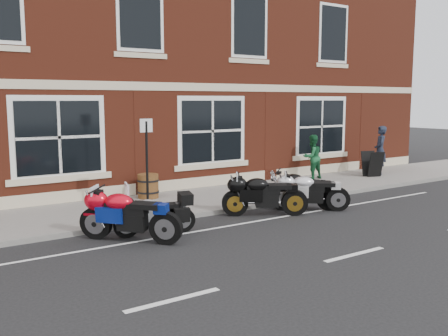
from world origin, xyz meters
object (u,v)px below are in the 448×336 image
at_px(pedestrian_left, 380,150).
at_px(a_board_sign, 372,164).
at_px(moto_sport_silver, 309,191).
at_px(moto_naked_black, 300,188).
at_px(pedestrian_right, 312,157).
at_px(parking_sign, 147,159).
at_px(moto_sport_black, 263,194).
at_px(moto_sport_red, 129,214).
at_px(barrel_planter, 148,186).
at_px(moto_touring_silver, 152,213).

distance_m(pedestrian_left, a_board_sign, 0.86).
xyz_separation_m(moto_sport_silver, moto_naked_black, (0.04, 0.39, 0.00)).
relative_size(pedestrian_right, parking_sign, 0.67).
distance_m(pedestrian_right, parking_sign, 7.58).
bearing_deg(pedestrian_left, moto_naked_black, -24.15).
bearing_deg(moto_naked_black, a_board_sign, -15.69).
xyz_separation_m(pedestrian_left, parking_sign, (-10.30, -0.99, 0.45)).
distance_m(moto_sport_silver, pedestrian_right, 4.87).
bearing_deg(moto_sport_black, parking_sign, 90.82).
height_order(moto_sport_red, barrel_planter, moto_sport_red).
xyz_separation_m(pedestrian_left, pedestrian_right, (-2.94, 0.68, -0.13)).
relative_size(moto_sport_silver, barrel_planter, 2.51).
xyz_separation_m(moto_sport_black, barrel_planter, (-1.71, 3.28, -0.10)).
bearing_deg(a_board_sign, moto_sport_red, -149.05).
relative_size(moto_sport_silver, moto_naked_black, 0.99).
distance_m(moto_touring_silver, barrel_planter, 3.69).
bearing_deg(moto_naked_black, moto_sport_black, 149.87).
distance_m(pedestrian_left, barrel_planter, 9.52).
bearing_deg(moto_sport_red, moto_sport_silver, -40.34).
distance_m(moto_sport_silver, a_board_sign, 6.21).
height_order(pedestrian_left, a_board_sign, pedestrian_left).
distance_m(moto_touring_silver, pedestrian_right, 8.70).
height_order(a_board_sign, parking_sign, parking_sign).
bearing_deg(moto_sport_red, barrel_planter, 18.12).
bearing_deg(pedestrian_left, barrel_planter, -49.19).
relative_size(pedestrian_right, a_board_sign, 1.68).
distance_m(moto_naked_black, parking_sign, 4.32).
relative_size(a_board_sign, parking_sign, 0.40).
xyz_separation_m(moto_touring_silver, moto_naked_black, (4.65, 0.26, 0.06)).
xyz_separation_m(pedestrian_right, parking_sign, (-7.37, -1.67, 0.58)).
xyz_separation_m(moto_sport_red, moto_sport_silver, (5.25, 0.05, -0.05)).
bearing_deg(moto_touring_silver, pedestrian_left, -63.95).
distance_m(moto_touring_silver, moto_sport_red, 0.67).
bearing_deg(moto_sport_red, moto_naked_black, -36.11).
relative_size(moto_touring_silver, pedestrian_right, 1.14).
bearing_deg(moto_touring_silver, moto_naked_black, -74.24).
distance_m(moto_sport_silver, parking_sign, 4.43).
distance_m(moto_sport_silver, moto_naked_black, 0.39).
height_order(moto_touring_silver, parking_sign, parking_sign).
relative_size(moto_sport_black, pedestrian_right, 1.22).
bearing_deg(parking_sign, a_board_sign, 3.74).
bearing_deg(pedestrian_right, moto_touring_silver, 23.89).
bearing_deg(pedestrian_right, moto_sport_silver, 46.71).
distance_m(moto_sport_red, parking_sign, 2.42).
bearing_deg(a_board_sign, pedestrian_left, 34.67).
bearing_deg(parking_sign, moto_sport_black, -32.10).
bearing_deg(moto_sport_red, a_board_sign, -27.50).
bearing_deg(pedestrian_left, moto_sport_silver, -21.22).
height_order(pedestrian_right, parking_sign, parking_sign).
bearing_deg(pedestrian_left, moto_touring_silver, -31.24).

